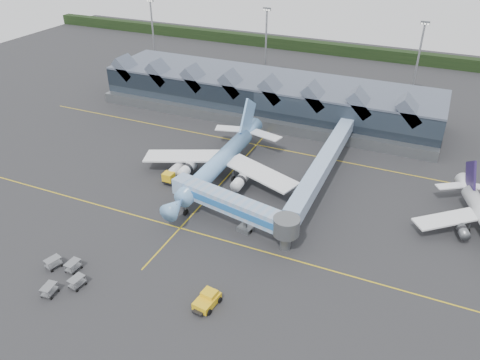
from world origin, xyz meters
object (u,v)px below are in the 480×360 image
at_px(main_airliner, 220,161).
at_px(jet_bridge, 240,209).
at_px(pushback_tug, 207,300).
at_px(fuel_truck, 177,170).

bearing_deg(main_airliner, jet_bridge, -53.19).
relative_size(main_airliner, pushback_tug, 8.23).
xyz_separation_m(main_airliner, fuel_truck, (-8.42, -3.47, -2.16)).
bearing_deg(main_airliner, pushback_tug, -67.18).
height_order(jet_bridge, pushback_tug, jet_bridge).
height_order(fuel_truck, pushback_tug, fuel_truck).
relative_size(jet_bridge, fuel_truck, 3.00).
relative_size(fuel_truck, pushback_tug, 1.77).
bearing_deg(main_airliner, fuel_truck, -157.77).
distance_m(main_airliner, fuel_truck, 9.36).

